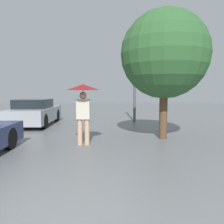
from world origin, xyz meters
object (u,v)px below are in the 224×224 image
at_px(tree, 165,55).
at_px(street_lamp, 135,64).
at_px(pedestrian, 83,98).
at_px(parked_car_farthest, 35,113).

height_order(tree, street_lamp, street_lamp).
distance_m(pedestrian, tree, 3.17).
bearing_deg(pedestrian, parked_car_farthest, 124.40).
height_order(parked_car_farthest, street_lamp, street_lamp).
bearing_deg(street_lamp, parked_car_farthest, -168.44).
distance_m(pedestrian, street_lamp, 5.90).
bearing_deg(parked_car_farthest, pedestrian, -55.60).
distance_m(pedestrian, parked_car_farthest, 5.13).
xyz_separation_m(pedestrian, street_lamp, (2.23, 5.21, 1.64)).
bearing_deg(pedestrian, street_lamp, 66.79).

